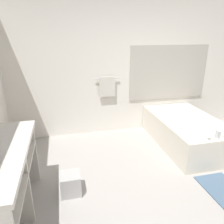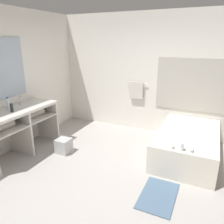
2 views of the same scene
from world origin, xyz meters
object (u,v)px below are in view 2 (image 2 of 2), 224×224
Objects in this scene: bathtub at (187,143)px; soap_dispenser at (12,107)px; water_bottle_2 at (8,104)px; waste_bin at (64,146)px.

bathtub is 9.67× the size of soap_dispenser.
water_bottle_2 is 1.27m from waste_bin.
water_bottle_2 is 0.81× the size of waste_bin.
soap_dispenser reaches higher than bathtub.
bathtub reaches higher than waste_bin.
bathtub is at bearing 21.76° from waste_bin.
waste_bin is (-2.19, -0.87, -0.14)m from bathtub.
water_bottle_2 is at bearing 156.43° from soap_dispenser.
bathtub is at bearing 26.26° from soap_dispenser.
soap_dispenser reaches higher than waste_bin.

